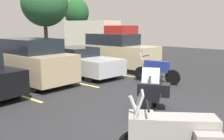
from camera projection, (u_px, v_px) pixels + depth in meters
The scene contains 10 objects.
ground at pixel (159, 124), 6.65m from camera, with size 44.00×44.00×0.10m, color #262628.
motorcycle_touring at pixel (152, 91), 7.10m from camera, with size 1.97×1.26×1.43m.
motorcycle_second at pixel (176, 133), 4.40m from camera, with size 1.47×1.88×1.36m.
motorcycle_third at pixel (156, 70), 11.14m from camera, with size 0.62×2.13×1.28m.
car_tan at pixel (30, 61), 10.99m from camera, with size 1.89×4.26×1.92m.
car_silver at pixel (79, 62), 12.90m from camera, with size 2.06×4.78×1.38m.
car_champagne at pixel (117, 52), 14.76m from camera, with size 1.93×4.66×2.00m.
box_truck at pixel (99, 37), 21.51m from camera, with size 2.65×6.22×2.87m.
tree_left at pixel (45, 4), 24.72m from camera, with size 4.47×4.47×6.77m.
tree_center_right at pixel (77, 13), 30.31m from camera, with size 2.86×2.86×5.62m.
Camera 1 is at (-5.61, -3.15, 2.47)m, focal length 41.17 mm.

